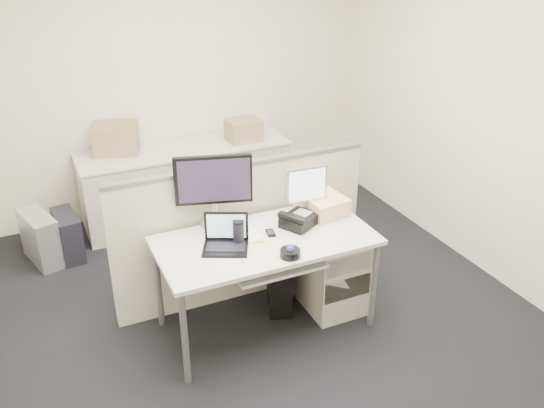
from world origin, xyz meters
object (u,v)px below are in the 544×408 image
desk (266,247)px  desk_phone (299,220)px  laptop (225,235)px  monitor_main (214,192)px

desk → desk_phone: desk_phone is taller
desk → laptop: bearing=-176.2°
laptop → desk_phone: (0.60, 0.10, -0.07)m
monitor_main → laptop: (-0.05, -0.34, -0.16)m
laptop → desk_phone: 0.61m
desk → laptop: laptop is taller
monitor_main → desk_phone: size_ratio=2.19×
monitor_main → desk_phone: bearing=-7.7°
laptop → desk_phone: laptop is taller
monitor_main → desk_phone: monitor_main is taller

